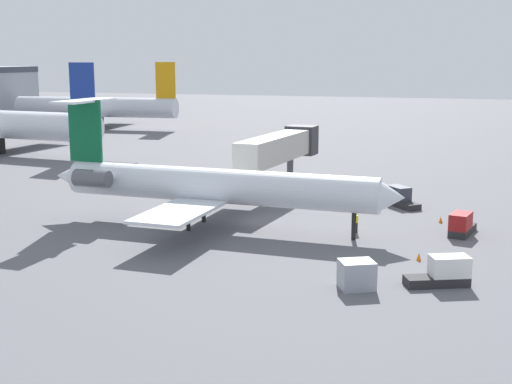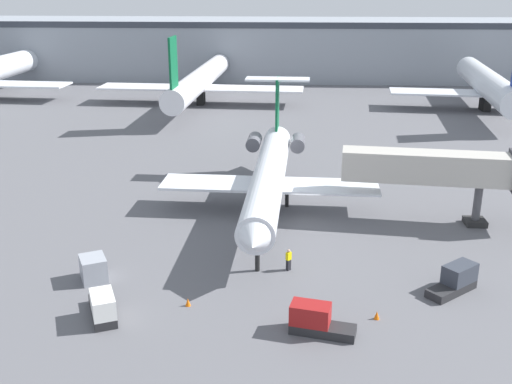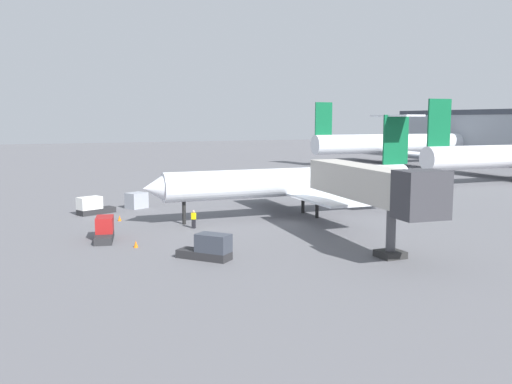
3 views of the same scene
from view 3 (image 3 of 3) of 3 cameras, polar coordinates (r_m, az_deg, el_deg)
The scene contains 11 objects.
ground_plane at distance 54.92m, azimuth 4.53°, elevation -3.18°, with size 400.00×400.00×0.10m, color #5B5B60.
regional_jet at distance 58.09m, azimuth 4.52°, elevation 1.15°, with size 20.23×31.29×10.53m.
jet_bridge at distance 43.50m, azimuth 12.02°, elevation 0.61°, with size 16.85×4.70×6.69m.
ground_crew_marshaller at distance 52.06m, azimuth -6.38°, elevation -2.77°, with size 0.46×0.47×1.69m.
baggage_tug_lead at distance 61.85m, azimuth -16.33°, elevation -1.43°, with size 2.86×4.23×1.90m.
baggage_tug_trailing at distance 48.58m, azimuth -15.19°, elevation -3.75°, with size 4.21×2.24×1.90m.
baggage_tug_spare at distance 40.50m, azimuth -4.79°, elevation -5.72°, with size 3.96×3.64×1.90m.
cargo_container_uld at distance 64.86m, azimuth -12.09°, elevation -0.85°, with size 2.47×2.64×1.78m.
traffic_cone_near at distance 45.17m, azimuth -12.16°, elevation -5.22°, with size 0.36×0.36×0.55m.
traffic_cone_mid at distance 57.21m, azimuth -13.75°, elevation -2.61°, with size 0.36×0.36×0.55m.
parked_airliner_west_end at distance 131.48m, azimuth 13.45°, elevation 4.78°, with size 32.43×38.45×13.70m.
Camera 3 is at (47.39, -25.87, 10.02)m, focal length 39.22 mm.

